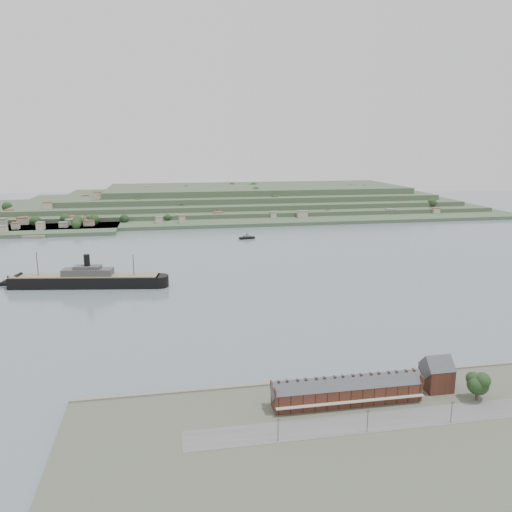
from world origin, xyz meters
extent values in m
plane|color=slate|center=(0.00, 0.00, 0.00)|extent=(1400.00, 1400.00, 0.00)
cube|color=#4C5142|center=(0.00, -188.00, 1.00)|extent=(220.00, 80.00, 2.00)
cube|color=slate|center=(0.00, -149.00, 1.30)|extent=(220.00, 2.00, 2.60)
cube|color=#595959|center=(0.00, -182.00, 2.05)|extent=(140.00, 12.00, 0.10)
cube|color=#452518|center=(-10.00, -168.00, 5.50)|extent=(55.00, 8.00, 7.00)
cube|color=#3D3F45|center=(-10.00, -168.00, 9.00)|extent=(55.60, 8.15, 8.15)
cube|color=#B0A99C|center=(-10.00, -172.80, 5.00)|extent=(55.00, 1.60, 0.25)
cube|color=#452518|center=(-37.50, -168.00, 10.00)|extent=(0.50, 8.40, 3.00)
cube|color=#452518|center=(17.50, -168.00, 10.00)|extent=(0.50, 8.40, 3.00)
cube|color=black|center=(-32.00, -168.00, 11.40)|extent=(0.90, 1.40, 3.20)
cube|color=black|center=(-26.50, -168.00, 11.40)|extent=(0.90, 1.40, 3.20)
cube|color=black|center=(-12.75, -168.00, 11.40)|extent=(0.90, 1.40, 3.20)
cube|color=black|center=(-7.25, -168.00, 11.40)|extent=(0.90, 1.40, 3.20)
cube|color=black|center=(6.50, -168.00, 11.40)|extent=(0.90, 1.40, 3.20)
cube|color=black|center=(12.00, -168.00, 11.40)|extent=(0.90, 1.40, 3.20)
cube|color=#452518|center=(27.50, -164.00, 6.50)|extent=(10.00, 10.00, 9.00)
cube|color=#3D3F45|center=(27.50, -164.00, 11.00)|extent=(10.40, 10.18, 10.18)
cube|color=#33452E|center=(0.00, 360.00, 2.00)|extent=(760.00, 260.00, 4.00)
cube|color=#33452E|center=(20.00, 385.00, 6.50)|extent=(680.00, 220.00, 5.00)
cube|color=#33452E|center=(35.00, 400.00, 12.00)|extent=(600.00, 200.00, 6.00)
cube|color=#33452E|center=(50.00, 415.00, 18.50)|extent=(520.00, 180.00, 7.00)
cube|color=#33452E|center=(65.00, 430.00, 26.00)|extent=(440.00, 160.00, 8.00)
cube|color=#33452E|center=(-200.00, 250.00, 2.00)|extent=(150.00, 90.00, 4.00)
cube|color=slate|center=(-205.00, 208.00, 1.40)|extent=(22.00, 14.00, 2.80)
cube|color=black|center=(-127.30, 12.24, 3.83)|extent=(99.28, 28.04, 7.66)
cone|color=black|center=(-175.94, 19.78, 3.83)|extent=(14.98, 14.98, 13.12)
cylinder|color=black|center=(-78.67, 4.70, 3.83)|extent=(13.12, 13.12, 7.66)
cube|color=#7F7055|center=(-127.30, 12.24, 7.98)|extent=(96.95, 26.63, 0.66)
cube|color=#454240|center=(-125.14, 11.91, 10.39)|extent=(33.93, 14.75, 4.37)
cube|color=#454240|center=(-125.14, 11.91, 13.34)|extent=(18.46, 10.25, 2.73)
cylinder|color=black|center=(-125.14, 11.91, 17.50)|extent=(3.94, 3.94, 9.84)
cylinder|color=#473420|center=(-157.56, 16.93, 15.31)|extent=(0.55, 0.55, 17.50)
cylinder|color=#473420|center=(-94.88, 7.22, 14.22)|extent=(0.55, 0.55, 15.31)
cube|color=black|center=(-179.54, 26.62, 1.17)|extent=(15.05, 6.42, 2.33)
cube|color=#454240|center=(-179.54, 26.62, 2.92)|extent=(7.01, 4.23, 1.75)
cylinder|color=black|center=(-179.54, 26.62, 4.86)|extent=(0.97, 0.97, 3.40)
cube|color=black|center=(7.05, 161.82, 1.06)|extent=(16.30, 6.64, 2.11)
cube|color=#454240|center=(7.05, 161.82, 2.64)|extent=(7.56, 4.51, 1.58)
cylinder|color=black|center=(7.05, 161.82, 4.40)|extent=(0.88, 0.88, 3.08)
cylinder|color=#473420|center=(38.13, -174.35, 4.19)|extent=(1.05, 1.05, 4.37)
sphere|color=black|center=(38.13, -174.35, 8.12)|extent=(7.87, 7.87, 7.87)
sphere|color=black|center=(40.32, -173.48, 9.00)|extent=(6.12, 6.12, 6.12)
sphere|color=black|center=(36.38, -175.66, 8.56)|extent=(5.60, 5.60, 5.60)
sphere|color=black|center=(38.57, -176.28, 10.31)|extent=(5.25, 5.25, 5.25)
camera|label=1|loc=(-72.15, -324.86, 94.75)|focal=35.00mm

